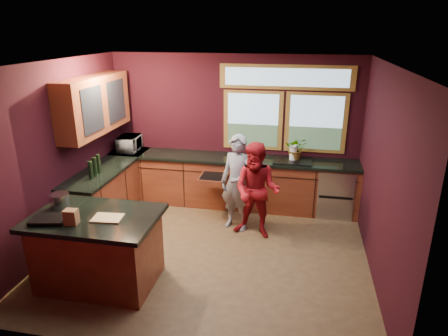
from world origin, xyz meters
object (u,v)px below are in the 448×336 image
(cutting_board, at_px, (108,218))
(island, at_px, (98,249))
(person_grey, at_px, (237,183))
(person_red, at_px, (257,191))
(stock_pot, at_px, (60,200))

(cutting_board, bearing_deg, island, 165.96)
(island, xyz_separation_m, person_grey, (1.48, 1.80, 0.31))
(island, height_order, person_red, person_red)
(person_red, relative_size, stock_pot, 6.32)
(person_red, bearing_deg, person_grey, 161.22)
(island, height_order, person_grey, person_grey)
(island, height_order, cutting_board, cutting_board)
(cutting_board, xyz_separation_m, stock_pot, (-0.75, 0.20, 0.08))
(person_red, relative_size, cutting_board, 4.34)
(island, distance_m, stock_pot, 0.80)
(island, xyz_separation_m, cutting_board, (0.20, -0.05, 0.48))
(person_grey, height_order, stock_pot, person_grey)
(person_red, height_order, cutting_board, person_red)
(person_grey, xyz_separation_m, cutting_board, (-1.28, -1.85, 0.17))
(island, relative_size, cutting_board, 4.43)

